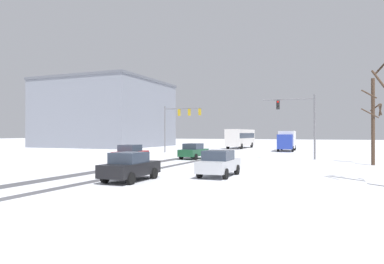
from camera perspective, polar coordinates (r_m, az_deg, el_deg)
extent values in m
cube|color=#4C4C51|center=(28.45, -10.75, -5.61)|extent=(1.20, 32.04, 0.01)
cube|color=#4C4C51|center=(26.96, -5.50, -5.91)|extent=(0.72, 32.04, 0.01)
cube|color=white|center=(22.42, 20.94, -6.91)|extent=(4.00, 32.04, 0.12)
cylinder|color=slate|center=(49.61, -4.42, 0.44)|extent=(0.18, 0.18, 6.50)
cylinder|color=slate|center=(48.36, -1.50, 3.84)|extent=(5.69, 0.47, 0.12)
cube|color=#B79319|center=(48.58, -2.10, 3.17)|extent=(0.33, 0.26, 0.90)
sphere|color=red|center=(48.74, -2.01, 3.51)|extent=(0.20, 0.20, 0.20)
sphere|color=black|center=(48.72, -2.01, 3.16)|extent=(0.20, 0.20, 0.20)
sphere|color=black|center=(48.71, -2.01, 2.81)|extent=(0.20, 0.20, 0.20)
cube|color=#B79319|center=(47.87, -0.44, 3.22)|extent=(0.33, 0.26, 0.90)
sphere|color=red|center=(48.03, -0.35, 3.57)|extent=(0.20, 0.20, 0.20)
sphere|color=black|center=(48.01, -0.35, 3.21)|extent=(0.20, 0.20, 0.20)
sphere|color=black|center=(48.00, -0.35, 2.86)|extent=(0.20, 0.20, 0.20)
cube|color=#B79319|center=(47.20, 1.27, 3.27)|extent=(0.33, 0.26, 0.90)
sphere|color=red|center=(47.36, 1.35, 3.62)|extent=(0.20, 0.20, 0.20)
sphere|color=black|center=(47.34, 1.35, 3.26)|extent=(0.20, 0.20, 0.20)
sphere|color=black|center=(47.33, 1.35, 2.90)|extent=(0.20, 0.20, 0.20)
cylinder|color=slate|center=(36.34, 19.29, 0.70)|extent=(0.18, 0.18, 6.50)
cylinder|color=slate|center=(36.62, 15.34, 5.15)|extent=(5.01, 0.31, 0.12)
cube|color=black|center=(36.67, 13.78, 4.28)|extent=(0.33, 0.25, 0.90)
sphere|color=red|center=(36.54, 13.75, 4.77)|extent=(0.20, 0.20, 0.20)
sphere|color=black|center=(36.51, 13.75, 4.30)|extent=(0.20, 0.20, 0.20)
sphere|color=black|center=(36.49, 13.75, 3.83)|extent=(0.20, 0.20, 0.20)
cube|color=#194C2D|center=(36.80, 0.28, -3.35)|extent=(1.94, 4.19, 0.70)
cube|color=#2D3847|center=(36.63, 0.18, -2.34)|extent=(1.67, 1.99, 0.60)
cylinder|color=black|center=(38.31, 0.01, -3.75)|extent=(0.26, 0.65, 0.64)
cylinder|color=black|center=(37.64, 2.23, -3.81)|extent=(0.26, 0.65, 0.64)
cylinder|color=black|center=(36.04, -1.76, -3.97)|extent=(0.26, 0.65, 0.64)
cylinder|color=black|center=(35.33, 0.57, -4.05)|extent=(0.26, 0.65, 0.64)
cube|color=red|center=(33.13, -9.90, -3.69)|extent=(1.92, 4.19, 0.70)
cube|color=#2D3847|center=(32.96, -10.03, -2.58)|extent=(1.66, 1.98, 0.60)
cylinder|color=black|center=(34.65, -10.04, -4.12)|extent=(0.25, 0.65, 0.64)
cylinder|color=black|center=(33.89, -7.66, -4.21)|extent=(0.25, 0.65, 0.64)
cylinder|color=black|center=(32.46, -12.25, -4.38)|extent=(0.25, 0.65, 0.64)
cylinder|color=black|center=(31.65, -9.74, -4.49)|extent=(0.25, 0.65, 0.64)
cube|color=#B7BABF|center=(22.06, 4.40, -5.44)|extent=(1.71, 4.10, 0.70)
cube|color=#2D3847|center=(21.87, 4.28, -3.78)|extent=(1.56, 1.90, 0.60)
cylinder|color=black|center=(23.55, 3.48, -5.97)|extent=(0.22, 0.64, 0.64)
cylinder|color=black|center=(23.08, 7.30, -6.08)|extent=(0.22, 0.64, 0.64)
cylinder|color=black|center=(21.17, 1.24, -6.62)|extent=(0.22, 0.64, 0.64)
cylinder|color=black|center=(20.65, 5.46, -6.78)|extent=(0.22, 0.64, 0.64)
cube|color=black|center=(20.20, -9.95, -5.93)|extent=(1.73, 4.11, 0.70)
cube|color=#2D3847|center=(20.01, -10.18, -4.11)|extent=(1.57, 1.91, 0.60)
cylinder|color=black|center=(21.73, -9.98, -6.45)|extent=(0.22, 0.64, 0.64)
cylinder|color=black|center=(20.93, -6.20, -6.69)|extent=(0.22, 0.64, 0.64)
cylinder|color=black|center=(19.63, -13.95, -7.11)|extent=(0.22, 0.64, 0.64)
cylinder|color=black|center=(18.74, -9.91, -7.45)|extent=(0.22, 0.64, 0.64)
cube|color=silver|center=(63.73, 7.90, -0.89)|extent=(2.72, 11.05, 2.90)
cube|color=#283342|center=(63.73, 7.90, -0.57)|extent=(2.75, 10.17, 0.90)
cylinder|color=black|center=(59.74, 8.00, -2.32)|extent=(0.32, 0.97, 0.96)
cylinder|color=black|center=(60.42, 5.83, -2.30)|extent=(0.32, 0.97, 0.96)
cylinder|color=black|center=(66.65, 9.65, -2.10)|extent=(0.32, 0.97, 0.96)
cylinder|color=black|center=(67.26, 7.69, -2.09)|extent=(0.32, 0.97, 0.96)
cube|color=#233899|center=(52.19, 14.86, -1.54)|extent=(2.18, 2.28, 2.10)
cube|color=silver|center=(55.87, 15.21, -1.19)|extent=(2.40, 5.28, 2.60)
cylinder|color=black|center=(52.58, 16.01, -2.67)|extent=(0.31, 0.85, 0.84)
cylinder|color=black|center=(52.77, 13.81, -2.66)|extent=(0.31, 0.85, 0.84)
cylinder|color=black|center=(57.26, 16.35, -2.47)|extent=(0.31, 0.85, 0.84)
cylinder|color=black|center=(57.43, 14.33, -2.46)|extent=(0.31, 0.85, 0.84)
cylinder|color=#423023|center=(20.02, 27.96, 7.62)|extent=(0.57, 1.19, 1.07)
cylinder|color=#423023|center=(33.25, 27.30, 1.49)|extent=(0.30, 0.30, 7.31)
cylinder|color=#423023|center=(33.69, 27.62, 3.57)|extent=(0.83, 0.57, 0.65)
cylinder|color=#423023|center=(32.64, 26.89, 2.74)|extent=(1.33, 0.69, 0.89)
cylinder|color=#423023|center=(32.85, 26.76, 5.52)|extent=(1.17, 0.84, 0.87)
cylinder|color=#423023|center=(33.19, 28.21, 3.22)|extent=(0.42, 1.12, 0.91)
cylinder|color=#423023|center=(33.36, 28.23, 3.16)|extent=(0.16, 1.17, 1.00)
cube|color=gray|center=(74.28, -13.71, 2.66)|extent=(21.48, 21.20, 12.79)
cube|color=slate|center=(74.91, -13.70, 7.74)|extent=(21.78, 21.50, 0.50)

